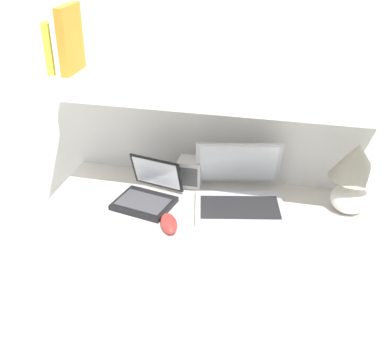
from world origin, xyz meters
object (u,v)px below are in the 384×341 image
Objects in this scene: laptop_small at (148,194)px; book_yellow at (55,46)px; computer_mouse at (169,223)px; book_orange at (70,39)px; book_white at (63,44)px; laptop_large at (239,193)px; router_box at (190,172)px; table_lamp at (354,174)px.

book_yellow is at bearing 168.80° from laptop_small.
computer_mouse is 0.56× the size of book_orange.
laptop_large is at bearing -0.31° from book_white.
book_yellow is at bearing -168.44° from router_box.
computer_mouse is (-0.22, -0.22, -0.03)m from laptop_large.
book_white is at bearing 180.00° from book_orange.
laptop_small is 1.28× the size of book_white.
laptop_large is 1.65× the size of book_orange.
laptop_large is at bearing -0.30° from book_yellow.
book_orange is at bearing -177.94° from table_lamp.
book_yellow is (-0.34, 0.07, 0.54)m from laptop_small.
table_lamp reaches higher than laptop_large.
laptop_small is 0.20m from computer_mouse.
computer_mouse is at bearing -26.88° from book_white.
book_white is at bearing 179.69° from laptop_large.
laptop_large is (-0.41, -0.04, -0.11)m from table_lamp.
book_orange reaches higher than book_white.
laptop_small is at bearing -12.28° from book_white.
book_yellow is 0.03m from book_white.
book_white is (-0.66, 0.00, 0.53)m from laptop_large.
laptop_large is at bearing -174.29° from table_lamp.
computer_mouse is 1.14× the size of router_box.
laptop_small is 1.95× the size of computer_mouse.
laptop_large is 0.85m from book_white.
laptop_small reaches higher than router_box.
book_orange reaches higher than computer_mouse.
book_orange is at bearing -166.77° from router_box.
computer_mouse is 0.66× the size of book_white.
computer_mouse is at bearing -157.56° from table_lamp.
laptop_small is 0.63m from book_white.
table_lamp is 1.53× the size of book_yellow.
book_white is (-1.07, -0.04, 0.42)m from table_lamp.
router_box is at bearing 13.23° from book_orange.
book_white is (-0.31, 0.07, 0.55)m from laptop_small.
laptop_large is 0.84m from book_orange.
book_yellow reaches higher than table_lamp.
computer_mouse is 0.75m from book_white.
router_box is at bearing 174.54° from table_lamp.
book_white is (-0.44, 0.22, 0.56)m from computer_mouse.
laptop_small is 1.08× the size of book_orange.
table_lamp is at bearing 5.71° from laptop_large.
book_orange is (-0.41, 0.22, 0.58)m from computer_mouse.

